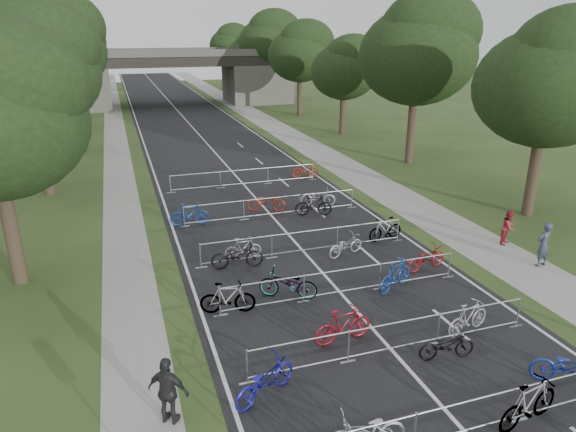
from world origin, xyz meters
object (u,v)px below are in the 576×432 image
Objects in this scene: pedestrian_a at (544,245)px; pedestrian_c at (168,391)px; pedestrian_b at (509,227)px; overpass_bridge at (171,77)px.

pedestrian_c is at bearing 6.32° from pedestrian_a.
overpass_bridge is at bearing 71.62° from pedestrian_b.
pedestrian_a reaches higher than pedestrian_b.
pedestrian_b is at bearing -106.39° from pedestrian_a.
overpass_bridge is 55.09m from pedestrian_a.
pedestrian_c is (-6.80, -58.63, -2.61)m from overpass_bridge.
pedestrian_a is (8.90, -54.30, -2.57)m from overpass_bridge.
pedestrian_a reaches higher than pedestrian_c.
pedestrian_c is at bearing 174.30° from pedestrian_b.
pedestrian_a is 1.19× the size of pedestrian_b.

